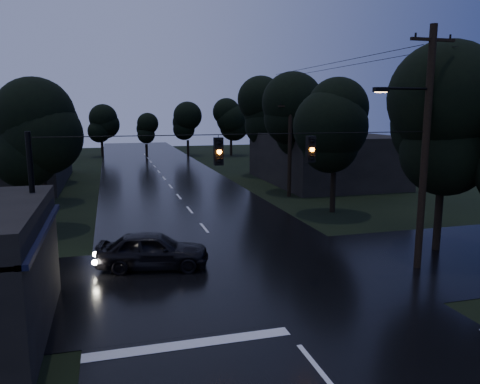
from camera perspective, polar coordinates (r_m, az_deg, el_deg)
name	(u,v)px	position (r m, az deg, el deg)	size (l,w,h in m)	color
main_road	(179,197)	(36.39, -7.46, -0.60)	(12.00, 120.00, 0.02)	black
cross_street	(243,276)	(19.32, 0.33, -10.22)	(60.00, 9.00, 0.02)	black
building_far_right	(323,158)	(43.98, 10.10, 4.07)	(10.00, 14.00, 4.40)	black
building_far_left	(5,157)	(46.50, -26.76, 3.84)	(10.00, 16.00, 5.00)	black
utility_pole_main	(424,145)	(20.62, 21.48, 5.37)	(3.50, 0.30, 10.00)	black
utility_pole_far	(290,146)	(36.07, 6.09, 5.55)	(2.00, 0.30, 7.50)	black
anchor_pole_left	(35,222)	(17.02, -23.75, -3.36)	(0.18, 0.18, 6.00)	black
span_signals	(265,149)	(17.38, 3.04, 5.25)	(15.00, 0.37, 1.12)	black
tree_corner_near	(445,125)	(23.75, 23.73, 7.53)	(4.48, 4.48, 9.44)	black
tree_left_a	(32,136)	(27.75, -24.05, 6.21)	(3.92, 3.92, 8.26)	black
tree_left_b	(40,125)	(35.74, -23.22, 7.55)	(4.20, 4.20, 8.85)	black
tree_left_c	(48,117)	(45.73, -22.40, 8.46)	(4.48, 4.48, 9.44)	black
tree_right_a	(335,126)	(30.79, 11.53, 7.88)	(4.20, 4.20, 8.85)	black
tree_right_b	(296,118)	(38.31, 6.87, 8.97)	(4.48, 4.48, 9.44)	black
tree_right_c	(264,112)	(47.89, 2.94, 9.69)	(4.76, 4.76, 10.03)	black
car	(153,250)	(20.34, -10.56, -6.97)	(1.89, 4.69, 1.60)	black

